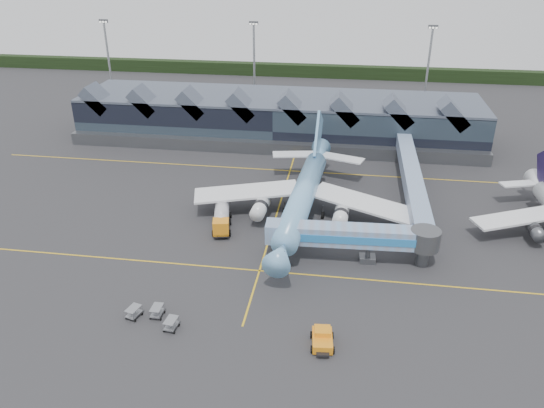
# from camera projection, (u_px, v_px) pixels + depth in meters

# --- Properties ---
(ground) EXTENTS (260.00, 260.00, 0.00)m
(ground) POSITION_uv_depth(u_px,v_px,m) (268.00, 242.00, 80.48)
(ground) COLOR #29292B
(ground) RESTS_ON ground
(taxi_stripes) EXTENTS (120.00, 60.00, 0.01)m
(taxi_stripes) POSITION_uv_depth(u_px,v_px,m) (277.00, 212.00, 89.33)
(taxi_stripes) COLOR gold
(taxi_stripes) RESTS_ON ground
(tree_line_far) EXTENTS (260.00, 4.00, 4.00)m
(tree_line_far) POSITION_uv_depth(u_px,v_px,m) (319.00, 71.00, 176.99)
(tree_line_far) COLOR black
(tree_line_far) RESTS_ON ground
(terminal) EXTENTS (90.00, 22.25, 12.52)m
(terminal) POSITION_uv_depth(u_px,v_px,m) (278.00, 117.00, 120.90)
(terminal) COLOR black
(terminal) RESTS_ON ground
(light_masts) EXTENTS (132.40, 42.56, 22.45)m
(light_masts) POSITION_uv_depth(u_px,v_px,m) (394.00, 73.00, 127.74)
(light_masts) COLOR gray
(light_masts) RESTS_ON ground
(main_airliner) EXTENTS (37.51, 43.22, 13.88)m
(main_airliner) POSITION_uv_depth(u_px,v_px,m) (304.00, 193.00, 86.37)
(main_airliner) COLOR #69ADD5
(main_airliner) RESTS_ON ground
(jet_bridge) EXTENTS (24.22, 4.57, 5.62)m
(jet_bridge) POSITION_uv_depth(u_px,v_px,m) (362.00, 237.00, 73.90)
(jet_bridge) COLOR #7CA1CF
(jet_bridge) RESTS_ON ground
(fuel_truck) EXTENTS (4.20, 9.83, 3.27)m
(fuel_truck) POSITION_uv_depth(u_px,v_px,m) (222.00, 216.00, 84.19)
(fuel_truck) COLOR black
(fuel_truck) RESTS_ON ground
(pushback_tug) EXTENTS (2.94, 4.33, 1.83)m
(pushback_tug) POSITION_uv_depth(u_px,v_px,m) (322.00, 339.00, 59.57)
(pushback_tug) COLOR orange
(pushback_tug) RESTS_ON ground
(baggage_carts) EXTENTS (6.84, 4.06, 1.36)m
(baggage_carts) POSITION_uv_depth(u_px,v_px,m) (154.00, 315.00, 63.41)
(baggage_carts) COLOR gray
(baggage_carts) RESTS_ON ground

